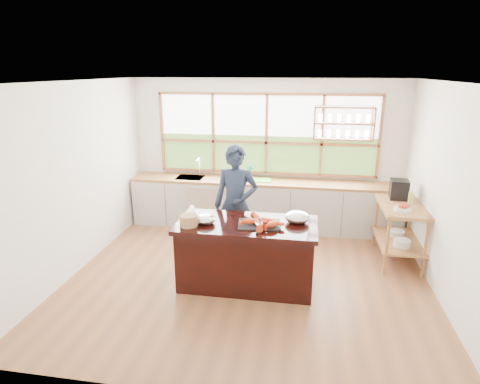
% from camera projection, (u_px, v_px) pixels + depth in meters
% --- Properties ---
extents(ground_plane, '(5.00, 5.00, 0.00)m').
position_uv_depth(ground_plane, '(248.00, 276.00, 5.75)').
color(ground_plane, '#975B35').
extents(room_shell, '(5.02, 4.52, 2.71)m').
position_uv_depth(room_shell, '(256.00, 149.00, 5.71)').
color(room_shell, white).
rests_on(room_shell, ground_plane).
extents(back_counter, '(4.90, 0.63, 0.90)m').
position_uv_depth(back_counter, '(263.00, 204.00, 7.45)').
color(back_counter, beige).
rests_on(back_counter, ground_plane).
extents(right_shelf_unit, '(0.62, 1.10, 0.90)m').
position_uv_depth(right_shelf_unit, '(400.00, 224.00, 6.06)').
color(right_shelf_unit, '#9E693A').
rests_on(right_shelf_unit, ground_plane).
extents(island, '(1.85, 0.90, 0.90)m').
position_uv_depth(island, '(247.00, 254.00, 5.43)').
color(island, black).
rests_on(island, ground_plane).
extents(cook, '(0.66, 0.44, 1.81)m').
position_uv_depth(cook, '(236.00, 205.00, 5.98)').
color(cook, '#1E273C').
rests_on(cook, ground_plane).
extents(potted_plant, '(0.15, 0.12, 0.26)m').
position_uv_depth(potted_plant, '(250.00, 172.00, 7.37)').
color(potted_plant, slate).
rests_on(potted_plant, back_counter).
extents(cutting_board, '(0.42, 0.33, 0.01)m').
position_uv_depth(cutting_board, '(260.00, 180.00, 7.32)').
color(cutting_board, '#5EC73A').
rests_on(cutting_board, back_counter).
extents(espresso_machine, '(0.29, 0.30, 0.30)m').
position_uv_depth(espresso_machine, '(399.00, 189.00, 6.25)').
color(espresso_machine, black).
rests_on(espresso_machine, right_shelf_unit).
extents(wine_bottle, '(0.08, 0.08, 0.27)m').
position_uv_depth(wine_bottle, '(410.00, 201.00, 5.75)').
color(wine_bottle, '#A1A650').
rests_on(wine_bottle, right_shelf_unit).
extents(fruit_bowl, '(0.24, 0.24, 0.11)m').
position_uv_depth(fruit_bowl, '(403.00, 208.00, 5.74)').
color(fruit_bowl, white).
rests_on(fruit_bowl, right_shelf_unit).
extents(slate_board, '(0.59, 0.46, 0.02)m').
position_uv_depth(slate_board, '(259.00, 224.00, 5.22)').
color(slate_board, black).
rests_on(slate_board, island).
extents(lobster_pile, '(0.52, 0.48, 0.08)m').
position_uv_depth(lobster_pile, '(261.00, 222.00, 5.18)').
color(lobster_pile, '#D35213').
rests_on(lobster_pile, slate_board).
extents(mixing_bowl_left, '(0.27, 0.27, 0.13)m').
position_uv_depth(mixing_bowl_left, '(205.00, 219.00, 5.27)').
color(mixing_bowl_left, silver).
rests_on(mixing_bowl_left, island).
extents(mixing_bowl_right, '(0.33, 0.33, 0.16)m').
position_uv_depth(mixing_bowl_right, '(297.00, 217.00, 5.31)').
color(mixing_bowl_right, silver).
rests_on(mixing_bowl_right, island).
extents(wine_glass, '(0.08, 0.08, 0.22)m').
position_uv_depth(wine_glass, '(258.00, 222.00, 4.89)').
color(wine_glass, white).
rests_on(wine_glass, island).
extents(wicker_basket, '(0.23, 0.23, 0.15)m').
position_uv_depth(wicker_basket, '(188.00, 221.00, 5.18)').
color(wicker_basket, tan).
rests_on(wicker_basket, island).
extents(parchment_roll, '(0.13, 0.31, 0.08)m').
position_uv_depth(parchment_roll, '(191.00, 211.00, 5.62)').
color(parchment_roll, white).
rests_on(parchment_roll, island).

